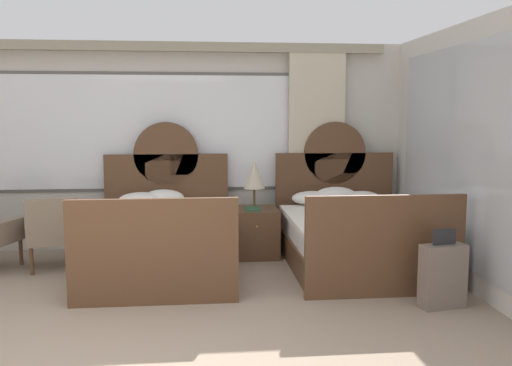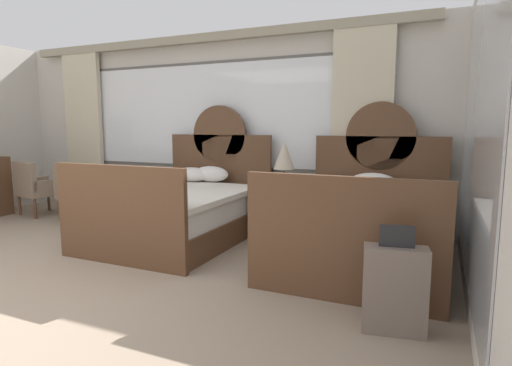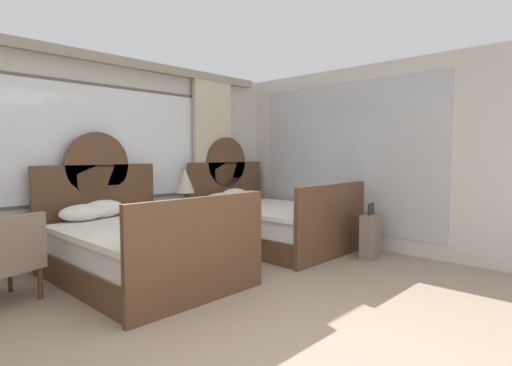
% 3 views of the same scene
% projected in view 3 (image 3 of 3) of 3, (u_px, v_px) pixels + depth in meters
% --- Properties ---
extents(wall_back_window, '(6.90, 0.22, 2.70)m').
position_uv_depth(wall_back_window, '(65.00, 153.00, 4.94)').
color(wall_back_window, beige).
rests_on(wall_back_window, ground_plane).
extents(wall_right_mirror, '(0.08, 4.36, 2.70)m').
position_uv_depth(wall_right_mirror, '(363.00, 157.00, 6.00)').
color(wall_right_mirror, beige).
rests_on(wall_right_mirror, ground_plane).
extents(bed_near_window, '(1.57, 2.13, 1.67)m').
position_uv_depth(bed_near_window, '(139.00, 247.00, 4.47)').
color(bed_near_window, brown).
rests_on(bed_near_window, ground_plane).
extents(bed_near_mirror, '(1.57, 2.13, 1.67)m').
position_uv_depth(bed_near_mirror, '(270.00, 223.00, 6.07)').
color(bed_near_mirror, brown).
rests_on(bed_near_mirror, ground_plane).
extents(nightstand_between_beds, '(0.57, 0.60, 0.60)m').
position_uv_depth(nightstand_between_beds, '(188.00, 232.00, 5.68)').
color(nightstand_between_beds, brown).
rests_on(nightstand_between_beds, ground_plane).
extents(table_lamp_on_nightstand, '(0.27, 0.27, 0.60)m').
position_uv_depth(table_lamp_on_nightstand, '(185.00, 181.00, 5.66)').
color(table_lamp_on_nightstand, brown).
rests_on(table_lamp_on_nightstand, nightstand_between_beds).
extents(book_on_nightstand, '(0.18, 0.26, 0.03)m').
position_uv_depth(book_on_nightstand, '(190.00, 210.00, 5.55)').
color(book_on_nightstand, '#285133').
rests_on(book_on_nightstand, nightstand_between_beds).
extents(armchair_by_window_left, '(0.71, 0.71, 0.84)m').
position_uv_depth(armchair_by_window_left, '(5.00, 256.00, 3.71)').
color(armchair_by_window_left, '#84705B').
rests_on(armchair_by_window_left, ground_plane).
extents(suitcase_on_floor, '(0.44, 0.24, 0.74)m').
position_uv_depth(suitcase_on_floor, '(371.00, 235.00, 5.42)').
color(suitcase_on_floor, '#75665B').
rests_on(suitcase_on_floor, ground_plane).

